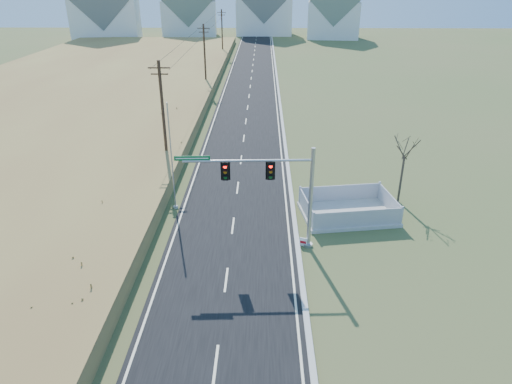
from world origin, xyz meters
name	(u,v)px	position (x,y,z in m)	size (l,w,h in m)	color
ground	(229,260)	(0.00, 0.00, 0.00)	(260.00, 260.00, 0.00)	#45572A
road	(251,81)	(0.00, 50.00, 0.03)	(8.00, 180.00, 0.06)	black
curb	(277,81)	(4.15, 50.00, 0.09)	(0.30, 180.00, 0.18)	#B2AFA8
reed_marsh	(76,91)	(-24.00, 40.00, 0.65)	(38.00, 110.00, 1.30)	olive
utility_pole_near	(163,113)	(-6.50, 15.00, 4.68)	(1.80, 0.26, 9.00)	#422D1E
utility_pole_mid	(205,56)	(-6.50, 45.00, 4.68)	(1.80, 0.26, 9.00)	#422D1E
utility_pole_far	(222,32)	(-6.50, 75.00, 4.68)	(1.80, 0.26, 9.00)	#422D1E
condo_nw	(105,8)	(-38.00, 100.00, 7.70)	(17.69, 13.38, 19.05)	white
condo_nnw	(189,9)	(-18.00, 108.00, 6.94)	(14.93, 11.17, 17.03)	white
condo_n	(264,5)	(2.00, 112.00, 7.61)	(15.27, 10.20, 18.54)	white
condo_ne	(334,11)	(20.00, 104.00, 6.84)	(14.12, 10.51, 16.52)	white
traffic_signal_mast	(280,187)	(2.98, 1.54, 4.04)	(8.11, 0.66, 6.46)	#9EA0A5
fence_enclosure	(348,212)	(7.91, 5.62, 0.28)	(6.82, 5.16, 1.43)	#B7B5AD
open_sign	(303,242)	(4.50, 1.58, 0.31)	(0.45, 0.21, 0.58)	white
flagpole	(172,168)	(-4.30, 6.59, 3.09)	(0.35, 0.35, 7.74)	#B7B5AD
bare_tree	(406,147)	(12.02, 7.87, 4.30)	(2.02, 2.02, 5.34)	#4C3F33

